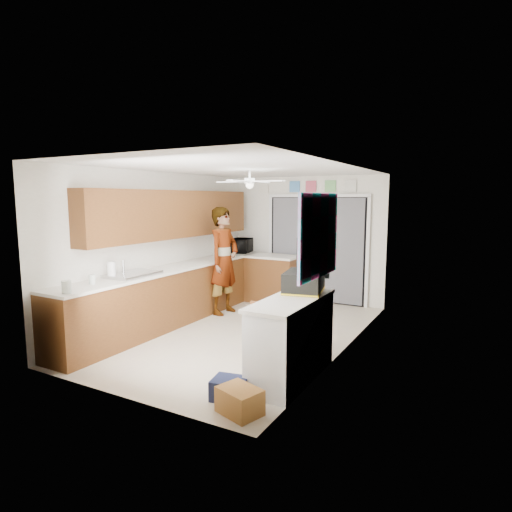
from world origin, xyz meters
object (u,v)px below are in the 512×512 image
at_px(cardboard_box, 240,401).
at_px(navy_crate, 230,389).
at_px(man, 224,261).
at_px(suitcase, 304,282).
at_px(dog, 266,310).
at_px(microwave, 242,246).
at_px(paper_towel_roll, 111,270).

relative_size(cardboard_box, navy_crate, 1.15).
xyz_separation_m(cardboard_box, man, (-2.13, 3.01, 0.83)).
bearing_deg(man, cardboard_box, -141.51).
xyz_separation_m(suitcase, man, (-2.20, 1.61, -0.11)).
bearing_deg(dog, suitcase, -49.88).
xyz_separation_m(microwave, suitcase, (2.60, -2.89, -0.02)).
height_order(cardboard_box, man, man).
height_order(paper_towel_roll, dog, paper_towel_roll).
height_order(microwave, dog, microwave).
height_order(suitcase, cardboard_box, suitcase).
bearing_deg(dog, navy_crate, -70.55).
xyz_separation_m(suitcase, dog, (-1.31, 1.52, -0.88)).
bearing_deg(microwave, man, -177.09).
distance_m(cardboard_box, dog, 3.18).
xyz_separation_m(suitcase, cardboard_box, (-0.07, -1.41, -0.94)).
height_order(navy_crate, man, man).
xyz_separation_m(microwave, man, (0.39, -1.29, -0.13)).
bearing_deg(navy_crate, microwave, 119.14).
xyz_separation_m(cardboard_box, navy_crate, (-0.25, 0.21, -0.02)).
xyz_separation_m(microwave, cardboard_box, (2.53, -4.30, -0.96)).
height_order(microwave, paper_towel_roll, microwave).
bearing_deg(cardboard_box, man, 125.30).
distance_m(man, dog, 1.18).
xyz_separation_m(paper_towel_roll, navy_crate, (2.39, -0.67, -0.95)).
bearing_deg(navy_crate, dog, 110.06).
relative_size(navy_crate, dog, 0.74).
xyz_separation_m(microwave, dog, (1.29, -1.37, -0.90)).
distance_m(microwave, navy_crate, 4.78).
height_order(suitcase, man, man).
xyz_separation_m(paper_towel_roll, suitcase, (2.71, 0.52, 0.00)).
bearing_deg(suitcase, dog, 118.79).
bearing_deg(navy_crate, man, 123.93).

